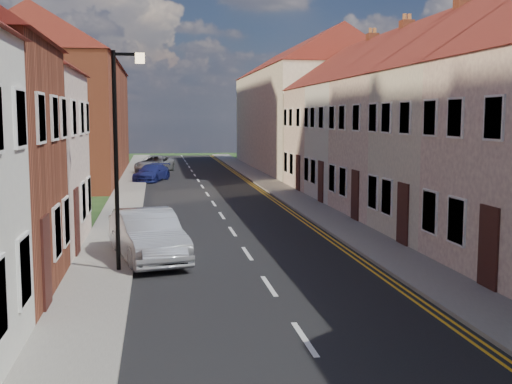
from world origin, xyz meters
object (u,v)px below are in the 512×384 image
object	(u,v)px
lamppost	(119,147)
car_distant	(155,164)
car_mid	(148,235)
car_far	(152,173)

from	to	relation	value
lamppost	car_distant	xyz separation A→B (m)	(0.87, 32.92, -2.86)
lamppost	car_distant	distance (m)	33.06
car_mid	car_far	size ratio (longest dim) A/B	1.18
lamppost	car_distant	bearing A→B (deg)	88.49
car_mid	car_far	bearing A→B (deg)	77.03
lamppost	car_distant	world-z (taller)	lamppost
car_far	car_distant	size ratio (longest dim) A/B	0.82
car_distant	car_mid	bearing A→B (deg)	-74.62
lamppost	car_far	size ratio (longest dim) A/B	1.51
car_mid	car_distant	xyz separation A→B (m)	(0.17, 31.36, -0.10)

